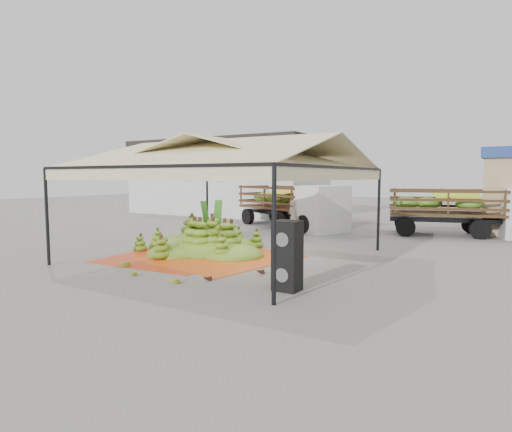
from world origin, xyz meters
The scene contains 17 objects.
ground centered at (0.00, 0.00, 0.00)m, with size 90.00×90.00×0.00m, color slate.
canopy_tent centered at (0.00, 0.00, 3.30)m, with size 8.10×8.10×4.00m.
building_white centered at (-10.00, 14.00, 2.71)m, with size 14.30×6.30×5.40m.
tarp_left centered at (-1.49, -1.11, 0.01)m, with size 4.08×3.89×0.01m, color red.
tarp_right centered at (-0.12, -0.26, 0.01)m, with size 4.19×4.40×0.01m, color #D34513.
banana_heap centered at (-1.39, 0.43, 0.59)m, with size 5.53×4.55×1.19m, color #446F17.
hand_yellow_a centered at (0.88, -3.70, 0.10)m, with size 0.42×0.35×0.19m, color gold.
hand_yellow_b centered at (-0.68, -3.70, 0.09)m, with size 0.39×0.32×0.18m, color #ACA722.
hand_red_a centered at (1.42, -3.03, 0.09)m, with size 0.40×0.33×0.18m, color #542B13.
hand_red_b centered at (2.19, -1.61, 0.10)m, with size 0.42×0.35×0.19m, color maroon.
hand_green centered at (-1.84, -2.92, 0.11)m, with size 0.49×0.40×0.22m, color #3C7518.
hanging_bunches centered at (-0.93, 0.88, 2.62)m, with size 3.24×0.24×0.20m.
speaker_stack centered at (3.70, -2.79, 0.85)m, with size 0.61×0.54×1.69m.
banana_leaves centered at (-1.40, 0.92, 0.00)m, with size 0.96×1.36×3.70m, color #336F1D, non-canonical shape.
vendor centered at (-0.24, 5.48, 0.85)m, with size 0.62×0.41×1.71m, color gray.
truck_left centered at (-1.78, 8.65, 1.42)m, with size 7.05×4.77×2.30m.
truck_right centered at (6.54, 10.05, 1.37)m, with size 6.84×3.80×2.23m.
Camera 1 is at (8.33, -11.83, 2.74)m, focal length 30.00 mm.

